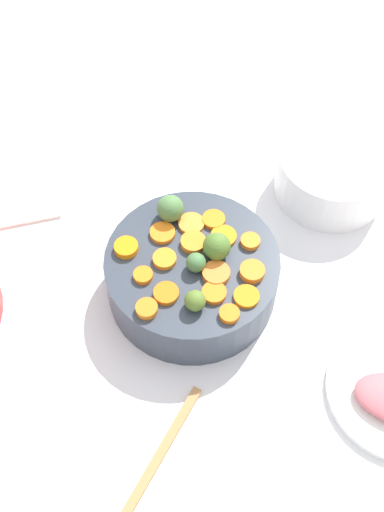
% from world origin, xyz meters
% --- Properties ---
extents(tabletop, '(2.40, 2.40, 0.02)m').
position_xyz_m(tabletop, '(0.00, 0.00, 0.01)').
color(tabletop, white).
rests_on(tabletop, ground).
extents(serving_bowl_carrots, '(0.26, 0.26, 0.08)m').
position_xyz_m(serving_bowl_carrots, '(0.01, -0.04, 0.06)').
color(serving_bowl_carrots, '#343D49').
rests_on(serving_bowl_carrots, tabletop).
extents(carrot_slice_0, '(0.05, 0.05, 0.01)m').
position_xyz_m(carrot_slice_0, '(0.07, -0.05, 0.11)').
color(carrot_slice_0, orange).
rests_on(carrot_slice_0, serving_bowl_carrots).
extents(carrot_slice_1, '(0.05, 0.05, 0.01)m').
position_xyz_m(carrot_slice_1, '(-0.01, -0.02, 0.11)').
color(carrot_slice_1, orange).
rests_on(carrot_slice_1, serving_bowl_carrots).
extents(carrot_slice_2, '(0.05, 0.05, 0.01)m').
position_xyz_m(carrot_slice_2, '(0.01, 0.02, 0.11)').
color(carrot_slice_2, orange).
rests_on(carrot_slice_2, serving_bowl_carrots).
extents(carrot_slice_3, '(0.04, 0.04, 0.01)m').
position_xyz_m(carrot_slice_3, '(0.04, 0.05, 0.11)').
color(carrot_slice_3, orange).
rests_on(carrot_slice_3, serving_bowl_carrots).
extents(carrot_slice_4, '(0.05, 0.05, 0.01)m').
position_xyz_m(carrot_slice_4, '(-0.06, -0.10, 0.11)').
color(carrot_slice_4, orange).
rests_on(carrot_slice_4, serving_bowl_carrots).
extents(carrot_slice_5, '(0.05, 0.05, 0.01)m').
position_xyz_m(carrot_slice_5, '(-0.01, -0.07, 0.11)').
color(carrot_slice_5, orange).
rests_on(carrot_slice_5, serving_bowl_carrots).
extents(carrot_slice_6, '(0.03, 0.03, 0.01)m').
position_xyz_m(carrot_slice_6, '(0.04, -0.14, 0.11)').
color(carrot_slice_6, orange).
rests_on(carrot_slice_6, serving_bowl_carrots).
extents(carrot_slice_7, '(0.04, 0.04, 0.01)m').
position_xyz_m(carrot_slice_7, '(-0.01, -0.11, 0.11)').
color(carrot_slice_7, orange).
rests_on(carrot_slice_7, serving_bowl_carrots).
extents(carrot_slice_8, '(0.04, 0.04, 0.01)m').
position_xyz_m(carrot_slice_8, '(0.11, -0.02, 0.11)').
color(carrot_slice_8, orange).
rests_on(carrot_slice_8, serving_bowl_carrots).
extents(carrot_slice_9, '(0.05, 0.05, 0.01)m').
position_xyz_m(carrot_slice_9, '(0.05, -0.03, 0.11)').
color(carrot_slice_9, orange).
rests_on(carrot_slice_9, serving_bowl_carrots).
extents(carrot_slice_10, '(0.04, 0.04, 0.01)m').
position_xyz_m(carrot_slice_10, '(0.08, 0.01, 0.11)').
color(carrot_slice_10, orange).
rests_on(carrot_slice_10, serving_bowl_carrots).
extents(carrot_slice_11, '(0.05, 0.05, 0.01)m').
position_xyz_m(carrot_slice_11, '(-0.05, -0.04, 0.11)').
color(carrot_slice_11, orange).
rests_on(carrot_slice_11, serving_bowl_carrots).
extents(carrot_slice_12, '(0.05, 0.05, 0.01)m').
position_xyz_m(carrot_slice_12, '(-0.03, 0.03, 0.11)').
color(carrot_slice_12, orange).
rests_on(carrot_slice_12, serving_bowl_carrots).
extents(carrot_slice_13, '(0.06, 0.06, 0.01)m').
position_xyz_m(carrot_slice_13, '(-0.04, 0.00, 0.11)').
color(carrot_slice_13, orange).
rests_on(carrot_slice_13, serving_bowl_carrots).
extents(carrot_slice_14, '(0.05, 0.05, 0.01)m').
position_xyz_m(carrot_slice_14, '(0.03, -0.10, 0.11)').
color(carrot_slice_14, orange).
rests_on(carrot_slice_14, serving_bowl_carrots).
extents(carrot_slice_15, '(0.04, 0.04, 0.01)m').
position_xyz_m(carrot_slice_15, '(0.11, -0.06, 0.11)').
color(carrot_slice_15, orange).
rests_on(carrot_slice_15, serving_bowl_carrots).
extents(brussels_sprout_0, '(0.04, 0.04, 0.04)m').
position_xyz_m(brussels_sprout_0, '(-0.07, -0.01, 0.12)').
color(brussels_sprout_0, '#4E7A41').
rests_on(brussels_sprout_0, serving_bowl_carrots).
extents(brussels_sprout_1, '(0.03, 0.03, 0.03)m').
position_xyz_m(brussels_sprout_1, '(0.07, -0.08, 0.12)').
color(brussels_sprout_1, '#57752B').
rests_on(brussels_sprout_1, serving_bowl_carrots).
extents(brussels_sprout_2, '(0.03, 0.03, 0.03)m').
position_xyz_m(brussels_sprout_2, '(0.02, -0.04, 0.12)').
color(brussels_sprout_2, '#487841').
rests_on(brussels_sprout_2, serving_bowl_carrots).
extents(brussels_sprout_3, '(0.04, 0.04, 0.04)m').
position_xyz_m(brussels_sprout_3, '(0.02, -0.01, 0.12)').
color(brussels_sprout_3, '#4E742C').
rests_on(brussels_sprout_3, serving_bowl_carrots).
extents(casserole_dish, '(0.19, 0.19, 0.08)m').
position_xyz_m(casserole_dish, '(-0.00, 0.27, 0.06)').
color(casserole_dish, white).
rests_on(casserole_dish, tabletop).
extents(dish_towel, '(0.19, 0.17, 0.01)m').
position_xyz_m(dish_towel, '(-0.33, -0.14, 0.02)').
color(dish_towel, silver).
rests_on(dish_towel, tabletop).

